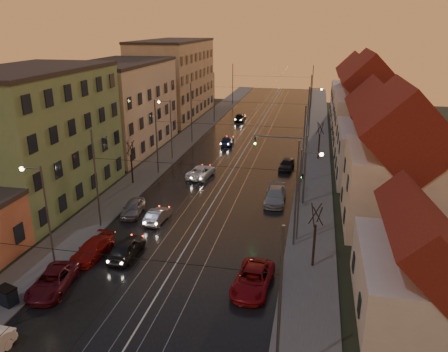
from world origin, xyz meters
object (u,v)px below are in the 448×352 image
Objects in this scene: parked_right_1 at (275,196)px; parked_left_2 at (93,249)px; street_lamp_1 at (304,187)px; street_lamp_2 at (169,124)px; traffic_light_mast at (295,161)px; parked_left_1 at (52,281)px; driving_car_4 at (240,117)px; street_lamp_0 at (43,207)px; street_lamp_3 at (312,107)px; dumpster at (7,296)px; driving_car_1 at (158,215)px; parked_right_0 at (253,279)px; driving_car_3 at (227,141)px; parked_right_2 at (287,164)px; parked_left_3 at (133,208)px; driving_car_0 at (126,248)px; driving_car_2 at (201,172)px.

parked_left_2 is at bearing -133.78° from parked_right_1.
street_lamp_1 is 1.00× the size of street_lamp_2.
parked_left_2 is (-14.71, -13.99, -3.95)m from traffic_light_mast.
parked_left_1 is (1.88, -30.71, -4.22)m from street_lamp_2.
street_lamp_1 is at bearing 25.81° from parked_left_2.
driving_car_4 is 52.00m from parked_left_2.
driving_car_4 is at bearing 79.04° from street_lamp_2.
parked_right_1 is at bearing 109.95° from street_lamp_1.
street_lamp_0 is 54.34m from driving_car_4.
street_lamp_0 is 1.00× the size of street_lamp_3.
traffic_light_mast is at bearing -35.07° from street_lamp_2.
driving_car_4 is at bearing 142.97° from street_lamp_3.
parked_right_1 reaches higher than dumpster.
parked_right_1 reaches higher than driving_car_1.
parked_right_1 is at bearing 46.27° from street_lamp_0.
parked_right_0 is at bearing -2.57° from parked_left_2.
driving_car_1 is 0.74× the size of parked_right_0.
parked_right_1 reaches higher than driving_car_3.
parked_left_2 is 28.23m from parked_right_2.
parked_right_2 is 3.30× the size of dumpster.
street_lamp_0 reaches higher than parked_left_1.
parked_left_3 is at bearing 95.87° from parked_left_2.
street_lamp_1 is 19.98m from parked_left_1.
driving_car_0 is 9.01m from dumpster.
parked_right_0 reaches higher than driving_car_2.
parked_right_2 is at bearing 59.80° from street_lamp_0.
street_lamp_1 is 1.66× the size of parked_left_1.
street_lamp_0 is 23.12m from driving_car_2.
parked_right_2 reaches higher than dumpster.
driving_car_1 is at bearing 175.04° from street_lamp_1.
street_lamp_2 is at bearing 144.93° from traffic_light_mast.
traffic_light_mast reaches higher than parked_left_3.
parked_right_0 is at bearing -96.51° from traffic_light_mast.
traffic_light_mast is 16.39m from parked_left_3.
street_lamp_3 is 1.62× the size of driving_car_2.
street_lamp_2 is at bearing 132.32° from street_lamp_1.
street_lamp_2 is 1.81× the size of driving_car_0.
driving_car_0 is 26.57m from parked_right_2.
street_lamp_0 is 6.96m from driving_car_0.
parked_right_2 is (9.62, -10.04, 0.05)m from driving_car_3.
parked_left_1 is 1.19× the size of parked_left_3.
driving_car_0 is 51.34m from driving_car_4.
street_lamp_0 is 37.69m from driving_car_3.
parked_right_2 is at bearing 67.01° from parked_left_2.
street_lamp_0 reaches higher than driving_car_4.
street_lamp_0 is 23.42m from traffic_light_mast.
street_lamp_2 is 20.89m from traffic_light_mast.
traffic_light_mast reaches higher than parked_left_2.
parked_left_3 is 16.38m from parked_right_0.
parked_left_2 is at bearing -95.93° from parked_left_3.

